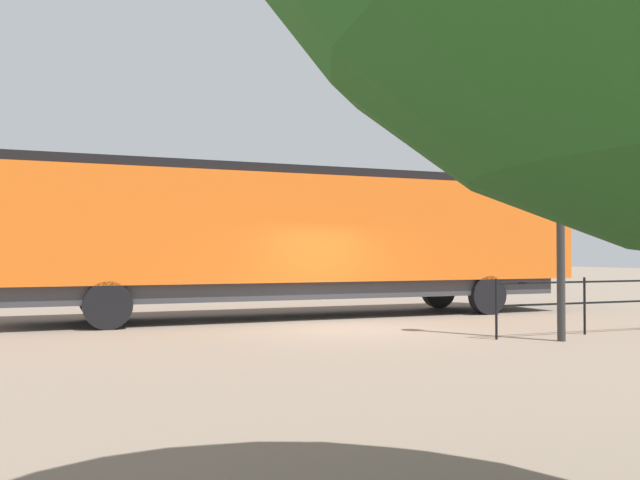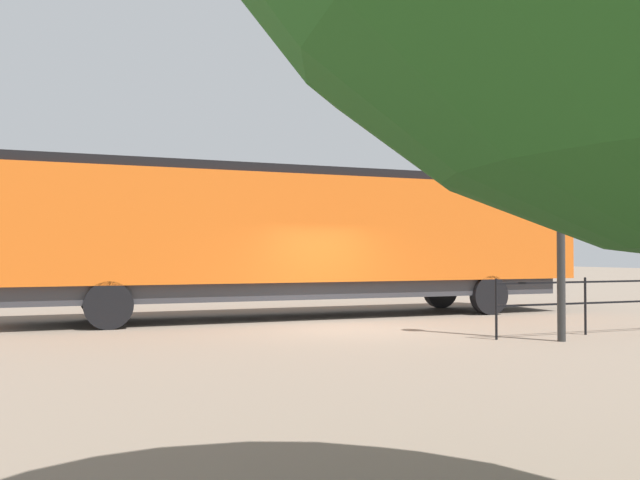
# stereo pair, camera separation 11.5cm
# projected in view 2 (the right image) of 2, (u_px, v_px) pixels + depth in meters

# --- Properties ---
(ground_plane) EXTENTS (120.00, 120.00, 0.00)m
(ground_plane) POSITION_uv_depth(u_px,v_px,m) (348.00, 329.00, 15.32)
(ground_plane) COLOR #756656
(locomotive) EXTENTS (2.90, 16.10, 3.98)m
(locomotive) POSITION_uv_depth(u_px,v_px,m) (319.00, 235.00, 18.52)
(locomotive) COLOR orange
(locomotive) RESTS_ON ground_plane
(lamp_post) EXTENTS (0.47, 0.47, 6.35)m
(lamp_post) POSITION_uv_depth(u_px,v_px,m) (560.00, 126.00, 13.23)
(lamp_post) COLOR #2D2D2D
(lamp_post) RESTS_ON ground_plane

